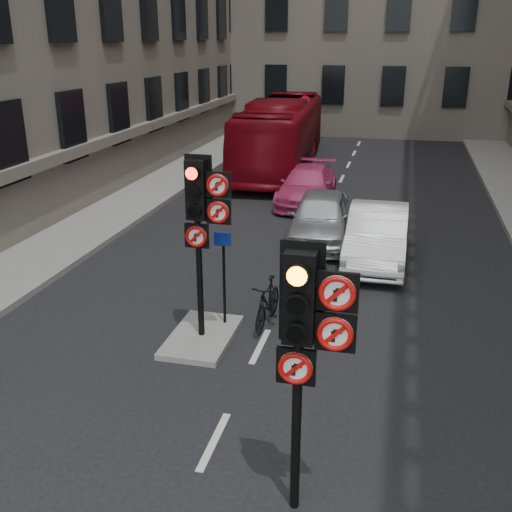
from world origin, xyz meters
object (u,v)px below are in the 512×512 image
at_px(car_pink, 307,186).
at_px(bus_red, 281,135).
at_px(car_silver, 320,217).
at_px(signal_near, 306,328).
at_px(signal_far, 202,210).
at_px(car_white, 377,235).
at_px(motorcycle, 268,302).
at_px(info_sign, 224,265).
at_px(motorcyclist, 315,286).

xyz_separation_m(car_pink, bus_red, (-2.09, 5.44, 0.92)).
bearing_deg(car_silver, car_pink, 101.60).
relative_size(signal_near, signal_far, 1.00).
distance_m(signal_near, car_white, 9.60).
relative_size(car_silver, bus_red, 0.38).
relative_size(signal_far, car_white, 0.82).
bearing_deg(motorcycle, info_sign, -149.92).
height_order(motorcycle, info_sign, info_sign).
bearing_deg(info_sign, motorcyclist, 9.75).
xyz_separation_m(car_silver, info_sign, (-1.13, -6.07, 0.67)).
height_order(car_silver, car_pink, car_silver).
distance_m(car_silver, motorcyclist, 5.72).
relative_size(signal_near, info_sign, 1.81).
bearing_deg(motorcycle, car_white, 69.75).
height_order(signal_near, car_silver, signal_near).
relative_size(signal_near, motorcyclist, 1.86).
bearing_deg(motorcyclist, car_silver, -67.06).
height_order(signal_far, car_silver, signal_far).
distance_m(signal_near, car_pink, 15.11).
distance_m(signal_near, motorcyclist, 5.30).
relative_size(signal_near, car_silver, 0.84).
distance_m(signal_near, bus_red, 20.75).
bearing_deg(signal_near, info_sign, 117.37).
height_order(car_pink, info_sign, info_sign).
bearing_deg(info_sign, car_white, 56.87).
relative_size(car_white, motorcycle, 2.70).
distance_m(car_white, bus_red, 11.90).
xyz_separation_m(signal_near, signal_far, (-2.60, 4.00, 0.12)).
relative_size(signal_near, motorcycle, 2.21).
bearing_deg(motorcycle, car_silver, 91.11).
height_order(signal_far, car_pink, signal_far).
height_order(signal_near, car_pink, signal_near).
bearing_deg(info_sign, car_silver, 76.81).
xyz_separation_m(signal_near, bus_red, (-4.40, 20.25, -1.02)).
distance_m(car_silver, bus_red, 10.10).
height_order(signal_far, motorcyclist, signal_far).
distance_m(signal_far, car_silver, 7.10).
distance_m(signal_far, motorcycle, 2.64).
distance_m(car_white, motorcyclist, 4.52).
bearing_deg(motorcyclist, motorcycle, 16.10).
bearing_deg(info_sign, car_pink, 86.89).
relative_size(car_white, info_sign, 2.22).
relative_size(motorcycle, info_sign, 0.82).
xyz_separation_m(signal_far, bus_red, (-1.80, 16.25, -1.14)).
distance_m(car_silver, car_pink, 4.26).
relative_size(car_pink, motorcycle, 2.72).
bearing_deg(car_pink, motorcycle, -85.54).
height_order(signal_near, car_white, signal_near).
height_order(signal_near, motorcyclist, signal_near).
bearing_deg(car_silver, bus_red, 105.48).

